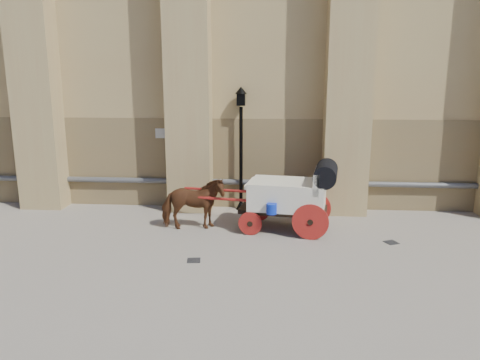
{
  "coord_description": "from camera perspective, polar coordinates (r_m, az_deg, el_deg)",
  "views": [
    {
      "loc": [
        1.73,
        -11.29,
        4.42
      ],
      "look_at": [
        0.78,
        1.66,
        1.47
      ],
      "focal_mm": 35.0,
      "sensor_mm": 36.0,
      "label": 1
    }
  ],
  "objects": [
    {
      "name": "street_lamp",
      "position": [
        15.24,
        0.12,
        4.25
      ],
      "size": [
        0.38,
        0.38,
        4.04
      ],
      "color": "black",
      "rests_on": "ground"
    },
    {
      "name": "drain_grate_far",
      "position": [
        13.3,
        17.95,
        -7.25
      ],
      "size": [
        0.42,
        0.42,
        0.01
      ],
      "primitive_type": "cube",
      "rotation": [
        0.0,
        0.0,
        0.43
      ],
      "color": "black",
      "rests_on": "ground"
    },
    {
      "name": "ground",
      "position": [
        12.24,
        -4.26,
        -8.41
      ],
      "size": [
        90.0,
        90.0,
        0.0
      ],
      "primitive_type": "plane",
      "color": "gray",
      "rests_on": "ground"
    },
    {
      "name": "carriage",
      "position": [
        13.41,
        6.47,
        -1.63
      ],
      "size": [
        4.79,
        1.93,
        2.04
      ],
      "rotation": [
        0.0,
        0.0,
        -0.15
      ],
      "color": "black",
      "rests_on": "ground"
    },
    {
      "name": "horse",
      "position": [
        13.56,
        -5.77,
        -2.91
      ],
      "size": [
        1.92,
        1.11,
        1.53
      ],
      "primitive_type": "imported",
      "rotation": [
        0.0,
        0.0,
        1.73
      ],
      "color": "brown",
      "rests_on": "ground"
    },
    {
      "name": "drain_grate_near",
      "position": [
        11.56,
        -5.66,
        -9.72
      ],
      "size": [
        0.36,
        0.36,
        0.01
      ],
      "primitive_type": "cube",
      "rotation": [
        0.0,
        0.0,
        0.13
      ],
      "color": "black",
      "rests_on": "ground"
    }
  ]
}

